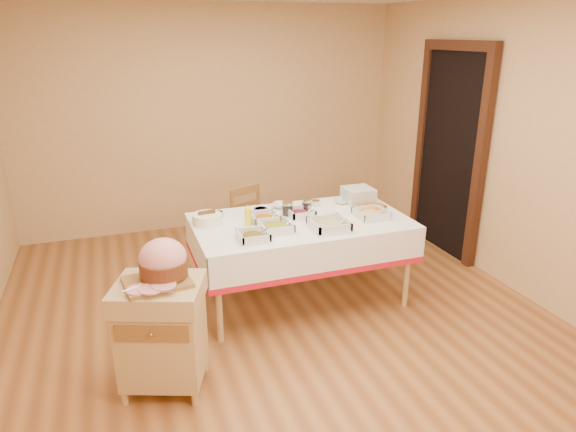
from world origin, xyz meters
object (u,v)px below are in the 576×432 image
Objects in this scene: dining_table at (301,237)px; ham_on_board at (162,263)px; dining_chair at (253,229)px; plate_stack at (358,195)px; butcher_cart at (162,330)px; preserve_jar_left at (287,209)px; brass_platter at (370,208)px; mustard_bottle at (248,216)px; preserve_jar_right at (307,206)px; bread_basket at (207,219)px.

ham_on_board reaches higher than dining_table.
dining_chair reaches higher than dining_table.
plate_stack is at bearing 29.12° from ham_on_board.
preserve_jar_left reaches higher than butcher_cart.
brass_platter is at bearing 23.73° from butcher_cart.
mustard_bottle is at bearing 46.24° from butcher_cart.
dining_chair is at bearing 141.16° from brass_platter.
dining_table is 0.31m from preserve_jar_right.
dining_table is 10.15× the size of mustard_bottle.
mustard_bottle reaches higher than preserve_jar_left.
mustard_bottle is (-0.24, -0.72, 0.41)m from dining_chair.
preserve_jar_left reaches higher than preserve_jar_right.
plate_stack is (1.45, 0.10, 0.02)m from bread_basket.
dining_table is 2.16× the size of dining_chair.
plate_stack is at bearing 91.06° from brass_platter.
mustard_bottle reaches higher than plate_stack.
preserve_jar_right is at bearing -171.18° from plate_stack.
dining_chair is 0.76m from preserve_jar_right.
dining_table is 5.72× the size of brass_platter.
ham_on_board reaches higher than butcher_cart.
butcher_cart is 3.16× the size of bread_basket.
butcher_cart is 1.61m from preserve_jar_left.
ham_on_board is 1.14m from mustard_bottle.
preserve_jar_right is 0.56m from plate_stack.
dining_table is at bearing -124.56° from preserve_jar_right.
mustard_bottle is 0.56× the size of brass_platter.
dining_table is 7.06× the size of plate_stack.
brass_platter is (1.92, 0.83, -0.12)m from ham_on_board.
mustard_bottle is at bearing 46.63° from ham_on_board.
dining_chair is at bearing 120.89° from preserve_jar_right.
butcher_cart is 2.17m from brass_platter.
preserve_jar_left is 0.50× the size of bread_basket.
ham_on_board is at bearing 38.08° from butcher_cart.
bread_basket reaches higher than dining_table.
plate_stack is 0.81× the size of brass_platter.
preserve_jar_left is at bearing 38.95° from butcher_cart.
ham_on_board is 3.65× the size of preserve_jar_right.
brass_platter is (1.96, 0.86, 0.34)m from butcher_cart.
plate_stack reaches higher than brass_platter.
preserve_jar_left is 0.48× the size of plate_stack.
butcher_cart is 6.32× the size of preserve_jar_left.
preserve_jar_right is 0.65× the size of mustard_bottle.
mustard_bottle reaches higher than butcher_cart.
bread_basket is (-0.31, 0.14, -0.03)m from mustard_bottle.
dining_chair is 2.65× the size of brass_platter.
dining_table is 7.42× the size of bread_basket.
butcher_cart is 0.92× the size of dining_chair.
ham_on_board is at bearing -144.26° from preserve_jar_right.
dining_table is 14.84× the size of preserve_jar_left.
brass_platter reaches higher than butcher_cart.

